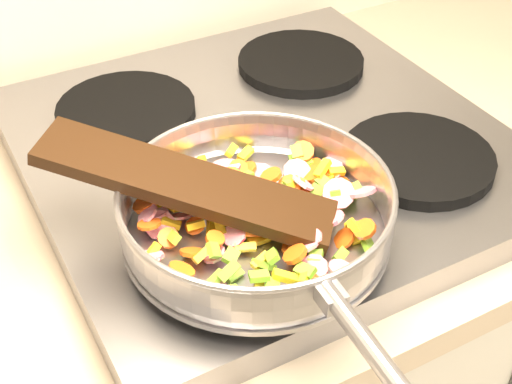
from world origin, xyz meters
TOP-DOWN VIEW (x-y plane):
  - cooktop at (-0.70, 1.67)m, footprint 0.60×0.60m
  - grate_fl at (-0.84, 1.52)m, footprint 0.19×0.19m
  - grate_fr at (-0.56, 1.52)m, footprint 0.19×0.19m
  - grate_bl at (-0.84, 1.81)m, footprint 0.19×0.19m
  - grate_br at (-0.56, 1.81)m, footprint 0.19×0.19m
  - saute_pan at (-0.81, 1.49)m, footprint 0.34×0.50m
  - vegetable_heap at (-0.80, 1.50)m, footprint 0.29×0.27m
  - wooden_spatula at (-0.86, 1.54)m, footprint 0.28×0.26m

SIDE VIEW (x-z plane):
  - cooktop at x=-0.70m, z-range 0.90..0.94m
  - grate_fl at x=-0.84m, z-range 0.94..0.96m
  - grate_fr at x=-0.56m, z-range 0.94..0.96m
  - grate_bl at x=-0.84m, z-range 0.94..0.96m
  - grate_br at x=-0.56m, z-range 0.94..0.96m
  - vegetable_heap at x=-0.80m, z-range 0.95..1.00m
  - saute_pan at x=-0.81m, z-range 0.96..1.02m
  - wooden_spatula at x=-0.86m, z-range 0.97..1.05m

